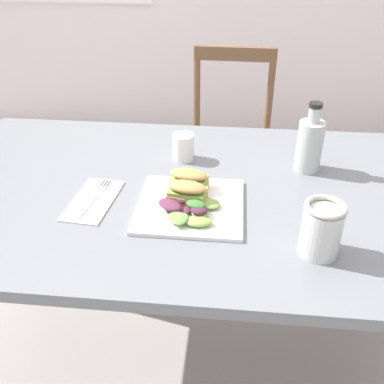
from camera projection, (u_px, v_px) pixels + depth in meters
ground_plane at (153, 350)px, 1.61m from camera, size 8.20×8.20×0.00m
dining_table at (185, 224)px, 1.23m from camera, size 1.41×0.83×0.74m
chair_wooden_far at (229, 147)px, 2.03m from camera, size 0.41×0.41×0.87m
plate_lunch at (190, 206)px, 1.08m from camera, size 0.26×0.26×0.01m
sandwich_half_front at (187, 192)px, 1.07m from camera, size 0.10×0.08×0.06m
sandwich_half_back at (189, 179)px, 1.12m from camera, size 0.10×0.08×0.06m
salad_mixed_greens at (190, 207)px, 1.04m from camera, size 0.16×0.15×0.03m
napkin_folded at (93, 200)px, 1.11m from camera, size 0.12×0.21×0.00m
fork_on_napkin at (96, 196)px, 1.12m from camera, size 0.05×0.19×0.00m
bottle_cold_brew at (309, 147)px, 1.21m from camera, size 0.07×0.07×0.20m
mason_jar_iced_tea at (321, 231)px, 0.91m from camera, size 0.09×0.09×0.12m
cup_extra_side at (183, 147)px, 1.28m from camera, size 0.06×0.06×0.08m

